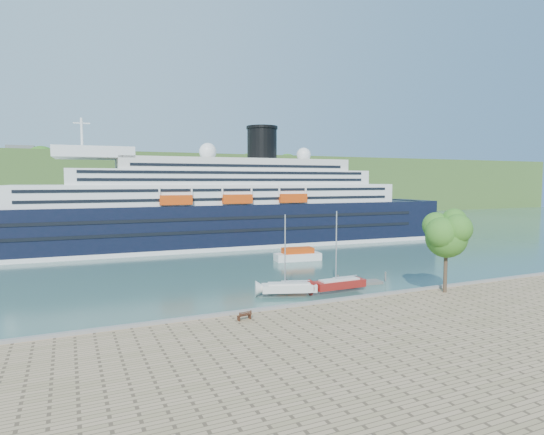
{
  "coord_description": "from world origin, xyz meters",
  "views": [
    {
      "loc": [
        -30.76,
        -41.22,
        13.99
      ],
      "look_at": [
        1.44,
        30.0,
        7.64
      ],
      "focal_mm": 30.0,
      "sensor_mm": 36.0,
      "label": 1
    }
  ],
  "objects": [
    {
      "name": "ground",
      "position": [
        0.0,
        0.0,
        0.0
      ],
      "size": [
        400.0,
        400.0,
        0.0
      ],
      "primitive_type": "plane",
      "color": "#2D5149",
      "rests_on": "ground"
    },
    {
      "name": "far_hillside",
      "position": [
        0.0,
        145.0,
        12.0
      ],
      "size": [
        400.0,
        50.0,
        24.0
      ],
      "primitive_type": "cube",
      "color": "#395C24",
      "rests_on": "ground"
    },
    {
      "name": "quay_coping",
      "position": [
        0.0,
        -0.2,
        1.15
      ],
      "size": [
        220.0,
        0.5,
        0.3
      ],
      "primitive_type": "cube",
      "color": "slate",
      "rests_on": "promenade"
    },
    {
      "name": "cruise_ship",
      "position": [
        -3.46,
        51.91,
        12.98
      ],
      "size": [
        116.29,
        22.01,
        25.97
      ],
      "primitive_type": null,
      "rotation": [
        0.0,
        0.0,
        -0.04
      ],
      "color": "black",
      "rests_on": "ground"
    },
    {
      "name": "park_bench",
      "position": [
        -16.02,
        -2.29,
        1.46
      ],
      "size": [
        1.51,
        0.84,
        0.92
      ],
      "primitive_type": null,
      "rotation": [
        0.0,
        0.0,
        0.19
      ],
      "color": "#402012",
      "rests_on": "promenade"
    },
    {
      "name": "promenade_tree",
      "position": [
        9.1,
        -2.06,
        6.28
      ],
      "size": [
        6.37,
        6.37,
        10.55
      ],
      "primitive_type": null,
      "color": "#295F19",
      "rests_on": "promenade"
    },
    {
      "name": "floating_pontoon",
      "position": [
        0.04,
        9.72,
        0.18
      ],
      "size": [
        16.35,
        3.96,
        0.36
      ],
      "primitive_type": null,
      "rotation": [
        0.0,
        0.0,
        -0.12
      ],
      "color": "#656059",
      "rests_on": "ground"
    },
    {
      "name": "sailboat_white_near",
      "position": [
        -6.45,
        7.48,
        4.74
      ],
      "size": [
        7.6,
        4.29,
        9.47
      ],
      "primitive_type": null,
      "rotation": [
        0.0,
        0.0,
        -0.33
      ],
      "color": "silver",
      "rests_on": "ground"
    },
    {
      "name": "sailboat_red",
      "position": [
        0.18,
        6.6,
        4.88
      ],
      "size": [
        7.59,
        2.2,
        9.77
      ],
      "primitive_type": null,
      "rotation": [
        0.0,
        0.0,
        0.01
      ],
      "color": "maroon",
      "rests_on": "ground"
    },
    {
      "name": "tender_launch",
      "position": [
        5.88,
        28.85,
        1.13
      ],
      "size": [
        8.47,
        3.78,
        2.26
      ],
      "primitive_type": null,
      "rotation": [
        0.0,
        0.0,
        -0.12
      ],
      "color": "#C93D0B",
      "rests_on": "ground"
    }
  ]
}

